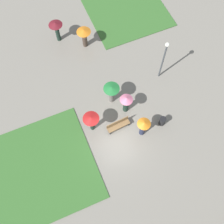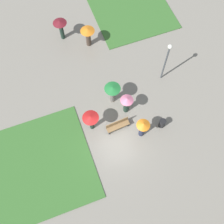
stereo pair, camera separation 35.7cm
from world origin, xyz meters
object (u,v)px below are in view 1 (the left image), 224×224
crowd_person_red (91,120)px  lone_walker_mid_plaza (84,35)px  crowd_person_pink (126,102)px  crowd_person_green (112,91)px  park_bench (118,125)px  lone_walker_far_path (56,28)px  crowd_person_orange (143,126)px  lamp_post (164,56)px  trash_bin (162,121)px

crowd_person_red → lone_walker_mid_plaza: crowd_person_red is taller
crowd_person_pink → crowd_person_green: (-0.64, 1.13, 0.15)m
park_bench → lone_walker_far_path: size_ratio=0.88×
crowd_person_orange → lamp_post: bearing=120.8°
crowd_person_red → trash_bin: bearing=-46.7°
crowd_person_orange → lone_walker_mid_plaza: crowd_person_orange is taller
park_bench → lone_walker_far_path: (-1.38, 9.22, 0.95)m
lamp_post → trash_bin: (-1.67, -3.72, -2.21)m
trash_bin → crowd_person_red: bearing=161.1°
crowd_person_green → lamp_post: bearing=167.1°
crowd_person_pink → crowd_person_orange: 2.16m
crowd_person_red → crowd_person_orange: bearing=-56.6°
lamp_post → lone_walker_far_path: 8.97m
park_bench → crowd_person_green: size_ratio=0.88×
park_bench → crowd_person_red: crowd_person_red is taller
crowd_person_red → crowd_person_orange: (3.11, -1.71, -0.24)m
lamp_post → trash_bin: lamp_post is taller
lamp_post → lone_walker_far_path: lamp_post is taller
crowd_person_red → crowd_person_green: 2.66m
lone_walker_far_path → lamp_post: bearing=-109.7°
crowd_person_pink → crowd_person_red: 2.84m
crowd_person_orange → crowd_person_red: bearing=-136.9°
park_bench → trash_bin: park_bench is taller
trash_bin → crowd_person_green: (-2.60, 3.19, 0.95)m
lone_walker_far_path → crowd_person_pink: bearing=-136.1°
crowd_person_pink → lone_walker_mid_plaza: 6.75m
lamp_post → lone_walker_far_path: bearing=133.3°
crowd_person_pink → crowd_person_orange: (0.32, -2.14, 0.03)m
trash_bin → lone_walker_mid_plaza: (-2.59, 8.77, 0.89)m
trash_bin → lone_walker_far_path: bearing=113.4°
crowd_person_pink → lone_walker_far_path: size_ratio=0.95×
crowd_person_pink → lone_walker_mid_plaza: lone_walker_mid_plaza is taller
crowd_person_orange → crowd_person_green: bearing=178.2°
lamp_post → trash_bin: size_ratio=4.93×
trash_bin → crowd_person_pink: 2.95m
park_bench → lone_walker_mid_plaza: bearing=83.0°
lamp_post → crowd_person_green: (-4.27, -0.53, -1.26)m
crowd_person_green → trash_bin: bearing=109.2°
crowd_person_orange → trash_bin: bearing=74.7°
park_bench → crowd_person_pink: (1.08, 1.08, 0.74)m
lone_walker_far_path → lone_walker_mid_plaza: bearing=-100.9°
lone_walker_mid_plaza → crowd_person_green: bearing=173.1°
crowd_person_pink → lone_walker_far_path: lone_walker_far_path is taller
lamp_post → crowd_person_red: bearing=-162.0°
park_bench → crowd_person_red: (-1.71, 0.65, 1.01)m
crowd_person_pink → crowd_person_green: size_ratio=0.95×
crowd_person_pink → trash_bin: bearing=-77.1°
trash_bin → park_bench: bearing=162.2°
lamp_post → crowd_person_green: 4.49m
park_bench → lone_walker_far_path: bearing=94.7°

